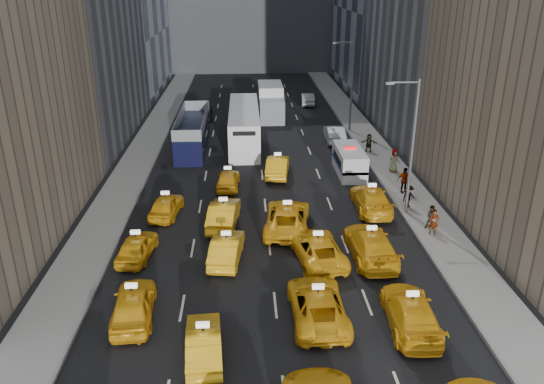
{
  "coord_description": "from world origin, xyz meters",
  "views": [
    {
      "loc": [
        -1.3,
        -19.63,
        14.91
      ],
      "look_at": [
        0.34,
        11.51,
        2.0
      ],
      "focal_mm": 35.0,
      "sensor_mm": 36.0,
      "label": 1
    }
  ],
  "objects_px": {
    "box_truck": "(271,102)",
    "double_decker": "(193,131)",
    "city_bus": "(244,126)",
    "nypd_van": "(349,161)",
    "pedestrian_0": "(434,222)"
  },
  "relations": [
    {
      "from": "city_bus",
      "to": "double_decker",
      "type": "bearing_deg",
      "value": -168.48
    },
    {
      "from": "nypd_van",
      "to": "double_decker",
      "type": "xyz_separation_m",
      "value": [
        -13.04,
        7.49,
        0.54
      ]
    },
    {
      "from": "city_bus",
      "to": "nypd_van",
      "type": "bearing_deg",
      "value": -50.96
    },
    {
      "from": "double_decker",
      "to": "pedestrian_0",
      "type": "xyz_separation_m",
      "value": [
        16.09,
        -18.71,
        -0.58
      ]
    },
    {
      "from": "city_bus",
      "to": "box_truck",
      "type": "xyz_separation_m",
      "value": [
        2.99,
        9.52,
        0.07
      ]
    },
    {
      "from": "double_decker",
      "to": "city_bus",
      "type": "height_order",
      "value": "city_bus"
    },
    {
      "from": "double_decker",
      "to": "nypd_van",
      "type": "bearing_deg",
      "value": -31.57
    },
    {
      "from": "nypd_van",
      "to": "city_bus",
      "type": "xyz_separation_m",
      "value": [
        -8.35,
        8.83,
        0.66
      ]
    },
    {
      "from": "city_bus",
      "to": "box_truck",
      "type": "relative_size",
      "value": 1.66
    },
    {
      "from": "nypd_van",
      "to": "box_truck",
      "type": "distance_m",
      "value": 19.13
    },
    {
      "from": "box_truck",
      "to": "double_decker",
      "type": "bearing_deg",
      "value": -131.76
    },
    {
      "from": "nypd_van",
      "to": "city_bus",
      "type": "relative_size",
      "value": 0.4
    },
    {
      "from": "nypd_van",
      "to": "double_decker",
      "type": "distance_m",
      "value": 15.05
    },
    {
      "from": "box_truck",
      "to": "nypd_van",
      "type": "bearing_deg",
      "value": -80.18
    },
    {
      "from": "nypd_van",
      "to": "city_bus",
      "type": "bearing_deg",
      "value": 136.02
    }
  ]
}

